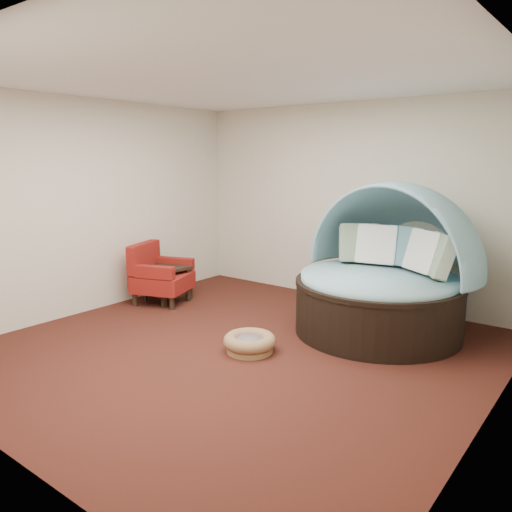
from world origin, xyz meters
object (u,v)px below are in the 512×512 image
Objects in this scene: red_armchair at (159,275)px; canopy_daybed at (386,263)px; pet_basket at (250,343)px; side_table at (167,279)px.

canopy_daybed is at bearing -4.71° from red_armchair.
canopy_daybed is 2.50× the size of red_armchair.
pet_basket is at bearing -108.69° from canopy_daybed.
pet_basket is at bearing -37.15° from red_armchair.
canopy_daybed reaches higher than red_armchair.
red_armchair reaches higher than pet_basket.
side_table is (-2.99, -0.71, -0.49)m from canopy_daybed.
red_armchair is at bearing -119.09° from side_table.
canopy_daybed is 3.18m from red_armchair.
red_armchair is (-3.04, -0.80, -0.43)m from canopy_daybed.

